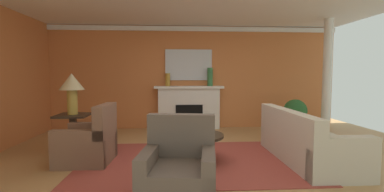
{
  "coord_description": "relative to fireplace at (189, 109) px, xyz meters",
  "views": [
    {
      "loc": [
        -0.45,
        -4.47,
        1.41
      ],
      "look_at": [
        -0.08,
        1.01,
        1.0
      ],
      "focal_mm": 25.83,
      "sensor_mm": 36.0,
      "label": 1
    }
  ],
  "objects": [
    {
      "name": "crown_moulding",
      "position": [
        0.04,
        0.13,
        2.09
      ],
      "size": [
        7.86,
        0.08,
        0.12
      ],
      "primitive_type": "cube",
      "color": "white"
    },
    {
      "name": "armchair_facing_fireplace",
      "position": [
        -0.35,
        -4.21,
        -0.23
      ],
      "size": [
        0.9,
        0.9,
        0.95
      ],
      "color": "brown",
      "rests_on": "ground_plane"
    },
    {
      "name": "fireplace",
      "position": [
        0.0,
        0.0,
        0.0
      ],
      "size": [
        1.8,
        0.35,
        1.13
      ],
      "color": "white",
      "rests_on": "ground_plane"
    },
    {
      "name": "armchair_near_window",
      "position": [
        -1.77,
        -2.73,
        -0.23
      ],
      "size": [
        0.84,
        0.84,
        0.95
      ],
      "color": "brown",
      "rests_on": "ground_plane"
    },
    {
      "name": "book_red_cover",
      "position": [
        -0.09,
        -2.86,
        -0.07
      ],
      "size": [
        0.24,
        0.15,
        0.04
      ],
      "primitive_type": "cube",
      "rotation": [
        0.0,
        0.0,
        -0.01
      ],
      "color": "tan",
      "rests_on": "coffee_table"
    },
    {
      "name": "side_table",
      "position": [
        -2.25,
        -2.06,
        -0.14
      ],
      "size": [
        0.56,
        0.56,
        0.7
      ],
      "color": "#2D2319",
      "rests_on": "ground_plane"
    },
    {
      "name": "mantel_mirror",
      "position": [
        -0.0,
        0.12,
        1.15
      ],
      "size": [
        1.23,
        0.04,
        0.81
      ],
      "primitive_type": "cube",
      "color": "silver"
    },
    {
      "name": "coffee_table",
      "position": [
        -0.09,
        -2.77,
        -0.2
      ],
      "size": [
        1.0,
        1.0,
        0.45
      ],
      "color": "#2D2319",
      "rests_on": "ground_plane"
    },
    {
      "name": "wall_fireplace",
      "position": [
        0.04,
        0.21,
        0.82
      ],
      "size": [
        7.86,
        0.12,
        2.71
      ],
      "primitive_type": "cube",
      "color": "#CC723D",
      "rests_on": "ground_plane"
    },
    {
      "name": "vase_mantel_right",
      "position": [
        0.55,
        -0.05,
        0.83
      ],
      "size": [
        0.14,
        0.14,
        0.47
      ],
      "primitive_type": "cylinder",
      "color": "#33703D",
      "rests_on": "fireplace"
    },
    {
      "name": "column_white",
      "position": [
        3.17,
        -1.0,
        0.82
      ],
      "size": [
        0.2,
        0.2,
        2.71
      ],
      "primitive_type": "cylinder",
      "color": "white",
      "rests_on": "ground_plane"
    },
    {
      "name": "table_lamp",
      "position": [
        -2.25,
        -2.06,
        0.69
      ],
      "size": [
        0.44,
        0.44,
        0.75
      ],
      "color": "#B28E38",
      "rests_on": "side_table"
    },
    {
      "name": "vase_mantel_left",
      "position": [
        -0.55,
        -0.05,
        0.76
      ],
      "size": [
        0.12,
        0.12,
        0.33
      ],
      "primitive_type": "cylinder",
      "color": "#B7892D",
      "rests_on": "fireplace"
    },
    {
      "name": "book_small_novel",
      "position": [
        0.09,
        -2.64,
        0.01
      ],
      "size": [
        0.29,
        0.25,
        0.04
      ],
      "primitive_type": "cube",
      "rotation": [
        0.0,
        0.0,
        0.4
      ],
      "color": "tan",
      "rests_on": "coffee_table"
    },
    {
      "name": "book_art_folio",
      "position": [
        -0.25,
        -2.87,
        -0.03
      ],
      "size": [
        0.25,
        0.19,
        0.04
      ],
      "primitive_type": "cube",
      "rotation": [
        0.0,
        0.0,
        0.02
      ],
      "color": "maroon",
      "rests_on": "coffee_table"
    },
    {
      "name": "area_rug",
      "position": [
        -0.09,
        -2.77,
        -0.53
      ],
      "size": [
        3.61,
        2.41,
        0.01
      ],
      "primitive_type": "cube",
      "color": "#993D33",
      "rests_on": "ground_plane"
    },
    {
      "name": "ground_plane",
      "position": [
        0.04,
        -2.74,
        -0.54
      ],
      "size": [
        9.44,
        9.44,
        0.0
      ],
      "primitive_type": "plane",
      "color": "tan"
    },
    {
      "name": "potted_plant",
      "position": [
        2.55,
        -0.74,
        -0.05
      ],
      "size": [
        0.56,
        0.56,
        0.83
      ],
      "color": "#BCB29E",
      "rests_on": "ground_plane"
    },
    {
      "name": "sofa",
      "position": [
        1.75,
        -2.87,
        -0.24
      ],
      "size": [
        0.91,
        2.1,
        0.85
      ],
      "color": "beige",
      "rests_on": "ground_plane"
    }
  ]
}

